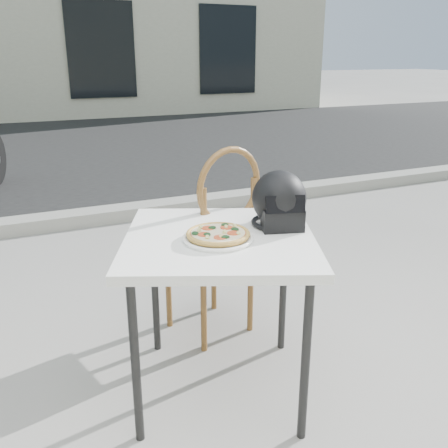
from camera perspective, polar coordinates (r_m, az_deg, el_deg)
name	(u,v)px	position (r m, az deg, el deg)	size (l,w,h in m)	color
ground	(238,422)	(2.33, 1.61, -21.72)	(80.00, 80.00, 0.00)	gray
street_asphalt	(53,151)	(8.75, -18.98, 7.93)	(30.00, 8.00, 0.00)	black
curb	(100,215)	(4.87, -13.94, 0.96)	(30.00, 0.25, 0.12)	gray
cafe_table_main	(220,251)	(2.17, -0.50, -3.10)	(1.07, 1.07, 0.77)	white
plate	(218,238)	(2.09, -0.69, -1.64)	(0.37, 0.37, 0.02)	white
pizza	(218,234)	(2.09, -0.69, -1.11)	(0.35, 0.35, 0.03)	tan
helmet	(279,202)	(2.25, 6.35, 2.53)	(0.31, 0.31, 0.25)	black
cafe_chair_main	(217,234)	(2.66, -0.76, -1.12)	(0.51, 0.51, 1.09)	brown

